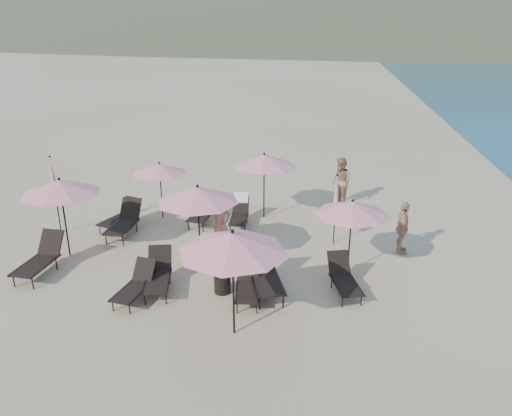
# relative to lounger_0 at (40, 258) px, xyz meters

# --- Properties ---
(ground) EXTENTS (800.00, 800.00, 0.00)m
(ground) POSITION_rel_lounger_0_xyz_m (5.71, -0.54, -0.47)
(ground) COLOR #D6BA8C
(ground) RESTS_ON ground
(lounger_0) EXTENTS (0.78, 1.80, 1.01)m
(lounger_0) POSITION_rel_lounger_0_xyz_m (0.00, 0.00, 0.00)
(lounger_0) COLOR black
(lounger_0) RESTS_ON ground
(lounger_1) EXTENTS (0.80, 1.54, 0.84)m
(lounger_1) POSITION_rel_lounger_0_xyz_m (3.05, -0.92, -0.08)
(lounger_1) COLOR black
(lounger_1) RESTS_ON ground
(lounger_2) EXTENTS (0.94, 1.73, 0.94)m
(lounger_2) POSITION_rel_lounger_0_xyz_m (3.47, -0.38, -0.03)
(lounger_2) COLOR black
(lounger_2) RESTS_ON ground
(lounger_3) EXTENTS (0.75, 1.56, 0.86)m
(lounger_3) POSITION_rel_lounger_0_xyz_m (5.83, -0.52, -0.07)
(lounger_3) COLOR black
(lounger_3) RESTS_ON ground
(lounger_4) EXTENTS (1.22, 1.97, 1.06)m
(lounger_4) POSITION_rel_lounger_0_xyz_m (6.21, -0.10, 0.02)
(lounger_4) COLOR black
(lounger_4) RESTS_ON ground
(lounger_5) EXTENTS (0.96, 1.62, 0.87)m
(lounger_5) POSITION_rel_lounger_0_xyz_m (8.22, 0.12, -0.06)
(lounger_5) COLOR black
(lounger_5) RESTS_ON ground
(lounger_6) EXTENTS (1.08, 1.66, 0.90)m
(lounger_6) POSITION_rel_lounger_0_xyz_m (0.92, 3.37, -0.05)
(lounger_6) COLOR black
(lounger_6) RESTS_ON ground
(lounger_7) EXTENTS (0.72, 1.78, 1.02)m
(lounger_7) POSITION_rel_lounger_0_xyz_m (1.28, 2.84, 0.00)
(lounger_7) COLOR black
(lounger_7) RESTS_ON ground
(lounger_8) EXTENTS (0.82, 1.67, 0.93)m
(lounger_8) POSITION_rel_lounger_0_xyz_m (3.58, 4.18, -0.04)
(lounger_8) COLOR black
(lounger_8) RESTS_ON ground
(lounger_9) EXTENTS (0.66, 1.57, 0.96)m
(lounger_9) POSITION_rel_lounger_0_xyz_m (4.84, 4.17, -0.01)
(lounger_9) COLOR black
(lounger_9) RESTS_ON ground
(umbrella_open_0) EXTENTS (2.25, 2.25, 2.43)m
(umbrella_open_0) POSITION_rel_lounger_0_xyz_m (0.21, 1.16, 1.67)
(umbrella_open_0) COLOR black
(umbrella_open_0) RESTS_ON ground
(umbrella_open_1) EXTENTS (2.26, 2.26, 2.43)m
(umbrella_open_1) POSITION_rel_lounger_0_xyz_m (4.23, 1.04, 1.68)
(umbrella_open_1) COLOR black
(umbrella_open_1) RESTS_ON ground
(umbrella_open_2) EXTENTS (2.01, 2.01, 2.16)m
(umbrella_open_2) POSITION_rel_lounger_0_xyz_m (8.37, 1.22, 1.44)
(umbrella_open_2) COLOR black
(umbrella_open_2) RESTS_ON ground
(umbrella_open_3) EXTENTS (1.90, 1.90, 2.04)m
(umbrella_open_3) POSITION_rel_lounger_0_xyz_m (2.04, 4.42, 1.33)
(umbrella_open_3) COLOR black
(umbrella_open_3) RESTS_ON ground
(umbrella_open_4) EXTENTS (2.18, 2.18, 2.35)m
(umbrella_open_4) POSITION_rel_lounger_0_xyz_m (5.57, 4.96, 1.60)
(umbrella_open_4) COLOR black
(umbrella_open_4) RESTS_ON ground
(umbrella_open_5) EXTENTS (2.35, 2.35, 2.53)m
(umbrella_open_5) POSITION_rel_lounger_0_xyz_m (5.75, -2.03, 1.76)
(umbrella_open_5) COLOR black
(umbrella_open_5) RESTS_ON ground
(umbrella_closed_0) EXTENTS (0.27, 0.27, 2.27)m
(umbrella_closed_0) POSITION_rel_lounger_0_xyz_m (8.00, 3.08, 1.11)
(umbrella_closed_0) COLOR black
(umbrella_closed_0) RESTS_ON ground
(umbrella_closed_1) EXTENTS (0.31, 0.31, 2.61)m
(umbrella_closed_1) POSITION_rel_lounger_0_xyz_m (-0.89, 2.71, 1.35)
(umbrella_closed_1) COLOR black
(umbrella_closed_1) RESTS_ON ground
(side_table_0) EXTENTS (0.41, 0.41, 0.43)m
(side_table_0) POSITION_rel_lounger_0_xyz_m (3.11, -0.17, -0.26)
(side_table_0) COLOR black
(side_table_0) RESTS_ON ground
(side_table_1) EXTENTS (0.44, 0.44, 0.47)m
(side_table_1) POSITION_rel_lounger_0_xyz_m (5.14, -0.31, -0.24)
(side_table_1) COLOR black
(side_table_1) RESTS_ON ground
(beachgoer_a) EXTENTS (0.75, 0.69, 1.73)m
(beachgoer_a) POSITION_rel_lounger_0_xyz_m (4.64, 1.99, 0.39)
(beachgoer_a) COLOR #A7745A
(beachgoer_a) RESTS_ON ground
(beachgoer_b) EXTENTS (1.02, 1.09, 1.79)m
(beachgoer_b) POSITION_rel_lounger_0_xyz_m (8.25, 6.65, 0.42)
(beachgoer_b) COLOR #9C7650
(beachgoer_b) RESTS_ON ground
(beachgoer_c) EXTENTS (0.43, 0.96, 1.61)m
(beachgoer_c) POSITION_rel_lounger_0_xyz_m (9.98, 2.68, 0.33)
(beachgoer_c) COLOR tan
(beachgoer_c) RESTS_ON ground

